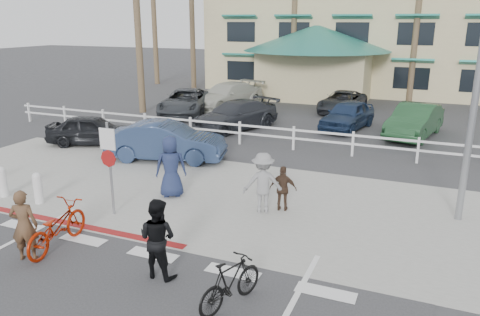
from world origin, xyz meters
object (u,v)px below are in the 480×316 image
at_px(bike_red, 57,227).
at_px(bike_black, 231,283).
at_px(car_white_sedan, 166,141).
at_px(car_red_compact, 92,130).
at_px(sign_post, 110,164).

distance_m(bike_red, bike_black, 4.73).
bearing_deg(car_white_sedan, car_red_compact, 65.80).
xyz_separation_m(bike_black, car_white_sedan, (-6.11, 7.79, 0.25)).
bearing_deg(bike_red, car_white_sedan, -84.28).
distance_m(sign_post, car_white_sedan, 5.31).
distance_m(sign_post, bike_black, 5.54).
distance_m(bike_red, car_red_compact, 9.72).
bearing_deg(bike_red, car_red_compact, -60.47).
height_order(bike_black, car_white_sedan, car_white_sedan).
bearing_deg(car_red_compact, bike_black, -150.85).
bearing_deg(bike_black, car_white_sedan, -32.16).
xyz_separation_m(sign_post, car_red_compact, (-5.52, 5.83, -0.81)).
xyz_separation_m(sign_post, car_white_sedan, (-1.38, 5.08, -0.71)).
bearing_deg(car_white_sedan, bike_red, 177.22).
height_order(bike_red, car_white_sedan, car_white_sedan).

